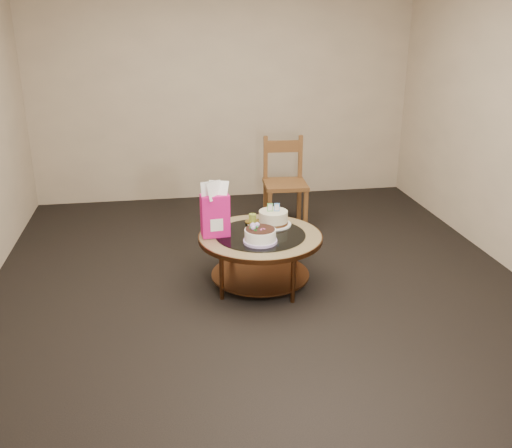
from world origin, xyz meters
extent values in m
plane|color=black|center=(0.00, 0.00, 0.00)|extent=(5.00, 5.00, 0.00)
cube|color=tan|center=(0.00, 2.50, 1.30)|extent=(4.50, 0.02, 2.60)
cube|color=tan|center=(0.00, -2.50, 1.30)|extent=(4.50, 0.02, 2.60)
cylinder|color=#563018|center=(0.35, 0.20, 0.21)|extent=(0.04, 0.04, 0.42)
cylinder|color=#563018|center=(-0.20, 0.35, 0.21)|extent=(0.04, 0.04, 0.42)
cylinder|color=#563018|center=(-0.35, -0.20, 0.21)|extent=(0.04, 0.04, 0.42)
cylinder|color=#563018|center=(0.20, -0.35, 0.21)|extent=(0.04, 0.04, 0.42)
cylinder|color=#563018|center=(0.00, 0.00, 0.10)|extent=(0.82, 0.82, 0.02)
cylinder|color=#563018|center=(0.00, 0.00, 0.43)|extent=(1.02, 1.02, 0.04)
cylinder|color=#9D8356|center=(0.00, 0.00, 0.45)|extent=(1.00, 1.00, 0.01)
cylinder|color=black|center=(0.00, 0.00, 0.45)|extent=(0.74, 0.74, 0.01)
cylinder|color=#BA9EE0|center=(-0.03, -0.17, 0.47)|extent=(0.27, 0.27, 0.02)
cylinder|color=white|center=(-0.03, -0.17, 0.51)|extent=(0.25, 0.25, 0.11)
cylinder|color=black|center=(-0.03, -0.17, 0.57)|extent=(0.23, 0.23, 0.01)
sphere|color=#BA9EE0|center=(-0.08, -0.14, 0.59)|extent=(0.05, 0.05, 0.05)
sphere|color=#BA9EE0|center=(-0.05, -0.12, 0.59)|extent=(0.04, 0.04, 0.04)
sphere|color=#BA9EE0|center=(-0.09, -0.18, 0.59)|extent=(0.04, 0.04, 0.04)
cone|color=#1E7227|center=(-0.05, -0.15, 0.58)|extent=(0.03, 0.03, 0.02)
cone|color=#1E7227|center=(-0.11, -0.15, 0.58)|extent=(0.04, 0.04, 0.02)
cone|color=#1E7227|center=(-0.03, -0.10, 0.58)|extent=(0.03, 0.03, 0.02)
cone|color=#1E7227|center=(-0.07, -0.20, 0.58)|extent=(0.04, 0.04, 0.02)
cylinder|color=white|center=(0.15, 0.20, 0.46)|extent=(0.31, 0.31, 0.01)
cylinder|color=#432513|center=(0.15, 0.20, 0.48)|extent=(0.25, 0.25, 0.02)
cylinder|color=beige|center=(0.15, 0.20, 0.54)|extent=(0.25, 0.25, 0.09)
cube|color=green|center=(0.12, 0.20, 0.62)|extent=(0.05, 0.02, 0.07)
cube|color=white|center=(0.12, 0.20, 0.62)|extent=(0.04, 0.02, 0.06)
cube|color=#448FE7|center=(0.17, 0.19, 0.62)|extent=(0.05, 0.02, 0.07)
cube|color=white|center=(0.17, 0.19, 0.62)|extent=(0.04, 0.02, 0.06)
cube|color=#D01384|center=(-0.36, 0.03, 0.63)|extent=(0.23, 0.14, 0.35)
cube|color=white|center=(-0.36, 0.03, 0.57)|extent=(0.11, 0.13, 0.10)
cube|color=#EDC261|center=(-0.02, 0.26, 0.46)|extent=(0.12, 0.12, 0.01)
cylinder|color=gold|center=(-0.02, 0.26, 0.47)|extent=(0.13, 0.13, 0.01)
cylinder|color=olive|center=(-0.02, 0.26, 0.51)|extent=(0.06, 0.06, 0.06)
cylinder|color=black|center=(-0.02, 0.26, 0.55)|extent=(0.00, 0.00, 0.01)
cube|color=brown|center=(0.50, 1.32, 0.47)|extent=(0.46, 0.46, 0.04)
cube|color=brown|center=(0.30, 1.15, 0.23)|extent=(0.04, 0.04, 0.47)
cube|color=brown|center=(0.67, 1.13, 0.23)|extent=(0.04, 0.04, 0.47)
cube|color=brown|center=(0.32, 1.52, 0.23)|extent=(0.04, 0.04, 0.47)
cube|color=brown|center=(0.69, 1.50, 0.23)|extent=(0.04, 0.04, 0.47)
cube|color=brown|center=(0.32, 1.52, 0.71)|extent=(0.04, 0.04, 0.48)
cube|color=brown|center=(0.69, 1.50, 0.71)|extent=(0.04, 0.04, 0.48)
cube|color=brown|center=(0.51, 1.51, 0.83)|extent=(0.37, 0.05, 0.12)
camera|label=1|loc=(-0.75, -4.27, 2.18)|focal=40.00mm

